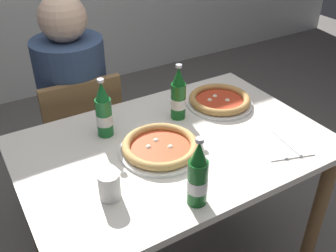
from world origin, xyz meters
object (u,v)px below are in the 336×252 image
Objects in this scene: chair_behind_table at (82,137)px; diner_seated at (77,116)px; beer_bottle_center at (104,112)px; paper_cup at (109,186)px; pizza_margherita_near at (160,147)px; beer_bottle_left at (178,96)px; beer_bottle_right at (198,177)px; napkin_with_cutlery at (282,144)px; dining_table_main at (174,165)px; pizza_marinara_far at (219,100)px.

chair_behind_table is 0.70× the size of diner_seated.
beer_bottle_center reaches higher than paper_cup.
beer_bottle_left is (0.19, 0.18, 0.08)m from pizza_margherita_near.
beer_bottle_center is at bearing -92.54° from diner_seated.
chair_behind_table is at bearing 94.95° from beer_bottle_right.
napkin_with_cutlery is (0.43, -0.20, -0.02)m from pizza_margherita_near.
diner_seated is 0.54m from beer_bottle_center.
dining_table_main is at bearing -126.08° from beer_bottle_left.
beer_bottle_center is (-0.21, 0.19, 0.22)m from dining_table_main.
beer_bottle_center is at bearing 137.11° from dining_table_main.
dining_table_main is 0.69m from diner_seated.
pizza_marinara_far is at bearing -0.47° from beer_bottle_left.
beer_bottle_center reaches higher than pizza_margherita_near.
pizza_marinara_far is at bearing 92.27° from napkin_with_cutlery.
beer_bottle_right is (0.08, -0.93, 0.37)m from chair_behind_table.
beer_bottle_right is at bearing -169.13° from napkin_with_cutlery.
dining_table_main is 0.39m from pizza_marinara_far.
pizza_margherita_near reaches higher than napkin_with_cutlery.
chair_behind_table is at bearing 107.44° from dining_table_main.
beer_bottle_center is (-0.54, 0.04, 0.08)m from pizza_marinara_far.
beer_bottle_left is 0.46m from napkin_with_cutlery.
paper_cup is at bearing -155.41° from pizza_marinara_far.
pizza_marinara_far reaches higher than dining_table_main.
beer_bottle_right is at bearing 98.19° from chair_behind_table.
napkin_with_cutlery is at bearing -36.91° from beer_bottle_center.
beer_bottle_right is 0.29m from paper_cup.
diner_seated is at bearing 99.21° from pizza_margherita_near.
dining_table_main is at bearing 110.68° from chair_behind_table.
diner_seated is at bearing 105.86° from dining_table_main.
diner_seated reaches higher than pizza_margherita_near.
napkin_with_cutlery is at bearing -25.55° from pizza_margherita_near.
napkin_with_cutlery is (0.54, -0.89, 0.17)m from diner_seated.
beer_bottle_right is at bearing -35.05° from paper_cup.
beer_bottle_right reaches higher than napkin_with_cutlery.
dining_table_main is 4.86× the size of beer_bottle_right.
chair_behind_table is at bearing 139.26° from pizza_marinara_far.
beer_bottle_left reaches higher than paper_cup.
beer_bottle_left is (0.30, -0.50, 0.27)m from diner_seated.
pizza_marinara_far is at bearing 46.43° from beer_bottle_right.
beer_bottle_center reaches higher than dining_table_main.
beer_bottle_center is (-0.32, 0.04, 0.00)m from beer_bottle_left.
beer_bottle_center and beer_bottle_right have the same top height.
beer_bottle_left is at bearing 43.15° from pizza_margherita_near.
diner_seated is at bearing 136.06° from pizza_marinara_far.
pizza_marinara_far is 0.38m from napkin_with_cutlery.
beer_bottle_center is (-0.02, -0.42, 0.37)m from chair_behind_table.
beer_bottle_center is 1.00× the size of beer_bottle_right.
beer_bottle_left and beer_bottle_right have the same top height.
paper_cup is at bearing 82.20° from chair_behind_table.
beer_bottle_center is at bearing 90.94° from chair_behind_table.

